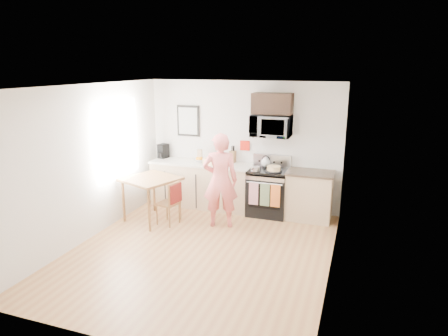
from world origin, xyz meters
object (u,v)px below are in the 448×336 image
(chair, at_px, (173,198))
(person, at_px, (220,181))
(cake, at_px, (274,169))
(range, at_px, (268,193))
(microwave, at_px, (271,126))
(dining_table, at_px, (151,183))

(chair, bearing_deg, person, 28.89)
(person, distance_m, cake, 1.11)
(chair, bearing_deg, range, 48.15)
(range, bearing_deg, cake, -45.20)
(microwave, relative_size, dining_table, 0.75)
(microwave, bearing_deg, dining_table, -149.98)
(cake, bearing_deg, dining_table, -156.41)
(person, xyz_separation_m, chair, (-0.84, -0.26, -0.34))
(person, bearing_deg, cake, -154.26)
(microwave, relative_size, person, 0.44)
(dining_table, bearing_deg, person, 8.04)
(person, bearing_deg, range, -145.15)
(range, height_order, chair, range)
(range, distance_m, microwave, 1.33)
(person, relative_size, chair, 2.11)
(microwave, relative_size, chair, 0.92)
(person, distance_m, dining_table, 1.34)
(cake, bearing_deg, microwave, 118.41)
(range, xyz_separation_m, dining_table, (-2.01, -1.06, 0.31))
(microwave, bearing_deg, cake, -61.59)
(range, height_order, dining_table, range)
(microwave, xyz_separation_m, chair, (-1.53, -1.23, -1.23))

